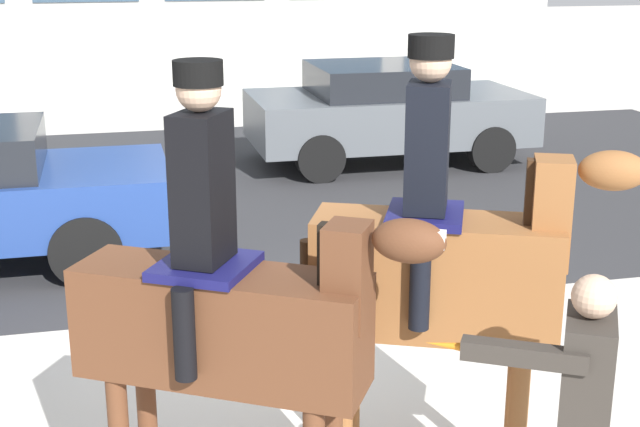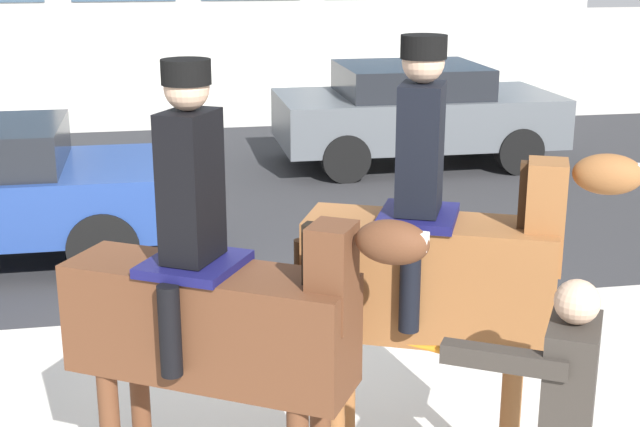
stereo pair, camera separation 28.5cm
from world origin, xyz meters
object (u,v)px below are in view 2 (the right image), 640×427
Objects in this scene: mounted_horse_lead at (216,309)px; mounted_horse_companion at (436,266)px; street_car_far_lane at (415,112)px; pedestrian_bystander at (563,423)px.

mounted_horse_lead is 1.22m from mounted_horse_companion.
mounted_horse_companion reaches higher than mounted_horse_lead.
mounted_horse_companion is 0.65× the size of street_car_far_lane.
mounted_horse_lead reaches higher than pedestrian_bystander.
pedestrian_bystander is (1.50, -0.88, -0.31)m from mounted_horse_lead.
mounted_horse_companion reaches higher than street_car_far_lane.
mounted_horse_lead is 1.52× the size of pedestrian_bystander.
mounted_horse_companion is at bearing -105.62° from street_car_far_lane.
mounted_horse_companion is 8.43m from street_car_far_lane.
street_car_far_lane is at bearing -71.98° from pedestrian_bystander.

